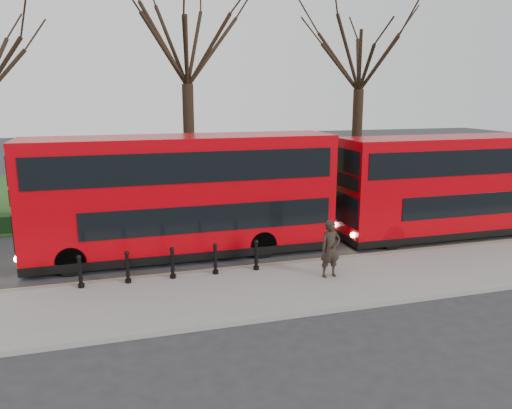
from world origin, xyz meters
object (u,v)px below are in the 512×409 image
object	(u,v)px
bollard_row	(172,263)
pedestrian	(330,249)
bus_lead	(183,197)
bus_rear	(459,186)

from	to	relation	value
bollard_row	pedestrian	xyz separation A→B (m)	(4.97, -1.31, 0.45)
bus_lead	bus_rear	size ratio (longest dim) A/B	1.06
pedestrian	bus_lead	bearing A→B (deg)	132.95
bus_rear	pedestrian	size ratio (longest dim) A/B	5.66
bollard_row	bus_rear	distance (m)	12.85
bollard_row	bus_rear	size ratio (longest dim) A/B	0.54
bollard_row	pedestrian	distance (m)	5.16
bollard_row	bus_rear	bearing A→B (deg)	10.05
bus_lead	pedestrian	distance (m)	5.93
bollard_row	bus_rear	world-z (taller)	bus_rear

